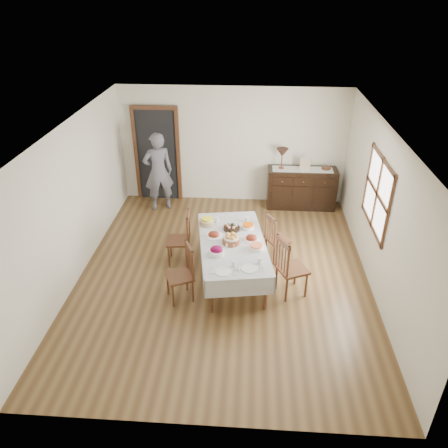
# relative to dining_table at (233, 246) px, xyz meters

# --- Properties ---
(ground) EXTENTS (6.00, 6.00, 0.00)m
(ground) POSITION_rel_dining_table_xyz_m (-0.15, 0.08, -0.63)
(ground) COLOR brown
(room_shell) EXTENTS (5.02, 6.02, 2.65)m
(room_shell) POSITION_rel_dining_table_xyz_m (-0.30, 0.50, 1.01)
(room_shell) COLOR silver
(room_shell) RESTS_ON ground
(dining_table) EXTENTS (1.38, 2.23, 0.72)m
(dining_table) POSITION_rel_dining_table_xyz_m (0.00, 0.00, 0.00)
(dining_table) COLOR #BBBABE
(dining_table) RESTS_ON ground
(chair_left_near) EXTENTS (0.53, 0.53, 0.96)m
(chair_left_near) POSITION_rel_dining_table_xyz_m (-0.76, -0.61, -0.14)
(chair_left_near) COLOR #4F2D1B
(chair_left_near) RESTS_ON ground
(chair_left_far) EXTENTS (0.45, 0.45, 1.00)m
(chair_left_far) POSITION_rel_dining_table_xyz_m (-0.94, 0.41, -0.12)
(chair_left_far) COLOR #4F2D1B
(chair_left_far) RESTS_ON ground
(chair_right_near) EXTENTS (0.58, 0.58, 1.06)m
(chair_right_near) POSITION_rel_dining_table_xyz_m (0.93, -0.39, -0.10)
(chair_right_near) COLOR #4F2D1B
(chair_right_near) RESTS_ON ground
(chair_right_far) EXTENTS (0.51, 0.51, 0.91)m
(chair_right_far) POSITION_rel_dining_table_xyz_m (0.75, 0.62, -0.17)
(chair_right_far) COLOR #4F2D1B
(chair_right_far) RESTS_ON ground
(sideboard) EXTENTS (1.51, 0.55, 0.90)m
(sideboard) POSITION_rel_dining_table_xyz_m (1.40, 2.79, -0.18)
(sideboard) COLOR black
(sideboard) RESTS_ON ground
(person) EXTENTS (0.69, 0.58, 1.88)m
(person) POSITION_rel_dining_table_xyz_m (-1.74, 2.50, 0.31)
(person) COLOR slate
(person) RESTS_ON ground
(bread_basket) EXTENTS (0.29, 0.29, 0.17)m
(bread_basket) POSITION_rel_dining_table_xyz_m (-0.02, -0.04, 0.16)
(bread_basket) COLOR brown
(bread_basket) RESTS_ON dining_table
(egg_basket) EXTENTS (0.29, 0.29, 0.11)m
(egg_basket) POSITION_rel_dining_table_xyz_m (-0.04, 0.40, 0.12)
(egg_basket) COLOR black
(egg_basket) RESTS_ON dining_table
(ham_platter_a) EXTENTS (0.30, 0.30, 0.11)m
(ham_platter_a) POSITION_rel_dining_table_xyz_m (-0.33, 0.15, 0.12)
(ham_platter_a) COLOR white
(ham_platter_a) RESTS_ON dining_table
(ham_platter_b) EXTENTS (0.26, 0.26, 0.11)m
(ham_platter_b) POSITION_rel_dining_table_xyz_m (0.31, 0.08, 0.12)
(ham_platter_b) COLOR white
(ham_platter_b) RESTS_ON dining_table
(beet_bowl) EXTENTS (0.24, 0.24, 0.15)m
(beet_bowl) POSITION_rel_dining_table_xyz_m (-0.23, -0.41, 0.15)
(beet_bowl) COLOR white
(beet_bowl) RESTS_ON dining_table
(carrot_bowl) EXTENTS (0.21, 0.21, 0.09)m
(carrot_bowl) POSITION_rel_dining_table_xyz_m (0.24, 0.45, 0.13)
(carrot_bowl) COLOR white
(carrot_bowl) RESTS_ON dining_table
(pineapple_bowl) EXTENTS (0.27, 0.27, 0.13)m
(pineapple_bowl) POSITION_rel_dining_table_xyz_m (-0.48, 0.55, 0.15)
(pineapple_bowl) COLOR tan
(pineapple_bowl) RESTS_ON dining_table
(casserole_dish) EXTENTS (0.24, 0.24, 0.08)m
(casserole_dish) POSITION_rel_dining_table_xyz_m (0.40, -0.19, 0.12)
(casserole_dish) COLOR white
(casserole_dish) RESTS_ON dining_table
(butter_dish) EXTENTS (0.15, 0.11, 0.07)m
(butter_dish) POSITION_rel_dining_table_xyz_m (-0.03, -0.14, 0.12)
(butter_dish) COLOR white
(butter_dish) RESTS_ON dining_table
(setting_left) EXTENTS (0.44, 0.31, 0.10)m
(setting_left) POSITION_rel_dining_table_xyz_m (-0.05, -0.81, 0.11)
(setting_left) COLOR white
(setting_left) RESTS_ON dining_table
(setting_right) EXTENTS (0.44, 0.31, 0.10)m
(setting_right) POSITION_rel_dining_table_xyz_m (0.34, -0.71, 0.11)
(setting_right) COLOR white
(setting_right) RESTS_ON dining_table
(glass_far_a) EXTENTS (0.06, 0.06, 0.11)m
(glass_far_a) POSITION_rel_dining_table_xyz_m (-0.31, 0.63, 0.14)
(glass_far_a) COLOR white
(glass_far_a) RESTS_ON dining_table
(glass_far_b) EXTENTS (0.07, 0.07, 0.09)m
(glass_far_b) POSITION_rel_dining_table_xyz_m (0.22, 0.70, 0.13)
(glass_far_b) COLOR white
(glass_far_b) RESTS_ON dining_table
(runner) EXTENTS (1.30, 0.35, 0.01)m
(runner) POSITION_rel_dining_table_xyz_m (1.38, 2.78, 0.28)
(runner) COLOR silver
(runner) RESTS_ON sideboard
(table_lamp) EXTENTS (0.26, 0.26, 0.46)m
(table_lamp) POSITION_rel_dining_table_xyz_m (0.92, 2.80, 0.63)
(table_lamp) COLOR brown
(table_lamp) RESTS_ON sideboard
(picture_frame) EXTENTS (0.22, 0.08, 0.28)m
(picture_frame) POSITION_rel_dining_table_xyz_m (1.42, 2.73, 0.41)
(picture_frame) COLOR tan
(picture_frame) RESTS_ON sideboard
(deco_bowl) EXTENTS (0.20, 0.20, 0.06)m
(deco_bowl) POSITION_rel_dining_table_xyz_m (1.89, 2.82, 0.30)
(deco_bowl) COLOR #4F2D1B
(deco_bowl) RESTS_ON sideboard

